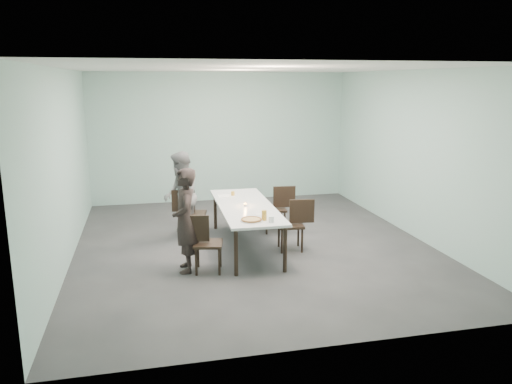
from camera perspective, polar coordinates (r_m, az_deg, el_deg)
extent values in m
plane|color=#333335|center=(8.76, -0.33, -6.07)|extent=(7.00, 7.00, 0.00)
cube|color=#99C1B9|center=(11.81, -4.05, 6.24)|extent=(6.00, 0.02, 3.00)
cube|color=#99C1B9|center=(5.11, 8.20, -2.37)|extent=(6.00, 0.02, 3.00)
cube|color=#99C1B9|center=(8.29, -21.05, 2.70)|extent=(0.02, 7.00, 3.00)
cube|color=#99C1B9|center=(9.50, 17.65, 4.12)|extent=(0.02, 7.00, 3.00)
cube|color=white|center=(8.30, -0.36, 13.95)|extent=(6.00, 7.00, 0.02)
cube|color=white|center=(8.43, -1.19, -1.65)|extent=(0.95, 2.62, 0.04)
cylinder|color=black|center=(7.33, -2.29, -6.96)|extent=(0.06, 0.06, 0.71)
cylinder|color=black|center=(9.64, -4.67, -2.16)|extent=(0.06, 0.06, 0.71)
cylinder|color=black|center=(7.47, 3.35, -6.57)|extent=(0.06, 0.06, 0.71)
cylinder|color=black|center=(9.75, -0.35, -1.94)|extent=(0.06, 0.06, 0.71)
cube|color=black|center=(7.51, -5.49, -5.91)|extent=(0.49, 0.49, 0.04)
cube|color=black|center=(7.45, -6.99, -4.16)|extent=(0.42, 0.12, 0.40)
cylinder|color=black|center=(7.44, -6.86, -7.97)|extent=(0.04, 0.04, 0.41)
cylinder|color=black|center=(7.75, -6.63, -7.09)|extent=(0.04, 0.04, 0.41)
cylinder|color=black|center=(7.41, -4.22, -7.98)|extent=(0.04, 0.04, 0.41)
cylinder|color=black|center=(7.73, -4.10, -7.09)|extent=(0.04, 0.04, 0.41)
cube|color=black|center=(9.19, -7.09, -2.48)|extent=(0.51, 0.51, 0.04)
cube|color=black|center=(9.16, -8.31, -1.02)|extent=(0.42, 0.14, 0.40)
cylinder|color=black|center=(9.11, -8.26, -4.11)|extent=(0.04, 0.04, 0.41)
cylinder|color=black|center=(9.43, -7.95, -3.52)|extent=(0.04, 0.04, 0.41)
cylinder|color=black|center=(9.07, -6.13, -4.14)|extent=(0.04, 0.04, 0.41)
cylinder|color=black|center=(9.39, -5.89, -3.54)|extent=(0.04, 0.04, 0.41)
cube|color=black|center=(8.42, 3.96, -3.81)|extent=(0.47, 0.47, 0.04)
cube|color=black|center=(8.39, 5.26, -2.19)|extent=(0.42, 0.09, 0.40)
cylinder|color=black|center=(8.68, 4.86, -4.88)|extent=(0.04, 0.04, 0.41)
cylinder|color=black|center=(8.36, 5.29, -5.57)|extent=(0.04, 0.04, 0.41)
cylinder|color=black|center=(8.62, 2.63, -4.96)|extent=(0.04, 0.04, 0.41)
cylinder|color=black|center=(8.31, 2.98, -5.66)|extent=(0.04, 0.04, 0.41)
cube|color=black|center=(9.43, 2.10, -1.99)|extent=(0.45, 0.45, 0.04)
cube|color=black|center=(9.41, 3.25, -0.53)|extent=(0.42, 0.08, 0.40)
cylinder|color=black|center=(9.68, 2.91, -2.99)|extent=(0.04, 0.04, 0.41)
cylinder|color=black|center=(9.36, 3.30, -3.55)|extent=(0.04, 0.04, 0.41)
cylinder|color=black|center=(9.62, 0.91, -3.07)|extent=(0.04, 0.04, 0.41)
cylinder|color=black|center=(9.30, 1.24, -3.63)|extent=(0.04, 0.04, 0.41)
imported|color=black|center=(7.47, -8.10, -3.23)|extent=(0.39, 0.58, 1.57)
imported|color=slate|center=(9.05, -8.59, -0.40)|extent=(0.61, 0.78, 1.58)
cylinder|color=white|center=(7.49, -0.53, -3.29)|extent=(0.34, 0.34, 0.01)
cylinder|color=tan|center=(7.49, -0.53, -3.19)|extent=(0.30, 0.30, 0.01)
torus|color=brown|center=(7.48, -0.53, -3.15)|extent=(0.32, 0.32, 0.03)
cylinder|color=white|center=(7.83, 0.57, -2.59)|extent=(0.18, 0.18, 0.01)
cylinder|color=gold|center=(7.52, 0.94, -2.68)|extent=(0.08, 0.08, 0.15)
cylinder|color=silver|center=(7.42, 1.76, -3.14)|extent=(0.08, 0.08, 0.09)
cylinder|color=silver|center=(8.35, -1.22, -1.52)|extent=(0.06, 0.06, 0.03)
cylinder|color=orange|center=(8.35, -1.22, -1.36)|extent=(0.04, 0.04, 0.01)
cylinder|color=gold|center=(9.11, -2.66, -0.18)|extent=(0.07, 0.07, 0.08)
cube|color=silver|center=(9.11, -3.39, -0.43)|extent=(0.30, 0.23, 0.01)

